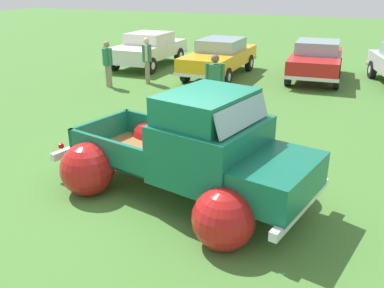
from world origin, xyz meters
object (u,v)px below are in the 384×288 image
Objects in this scene: vintage_pickup_truck at (198,159)px; show_car_0 at (148,48)px; spectator_0 at (215,82)px; spectator_1 at (147,58)px; show_car_2 at (316,59)px; spectator_2 at (108,62)px; show_car_1 at (220,56)px.

show_car_0 is at bearing 134.96° from vintage_pickup_truck.
spectator_1 is at bearing -145.76° from spectator_0.
spectator_1 is (-5.02, 7.30, 0.18)m from vintage_pickup_truck.
spectator_0 reaches higher than show_car_2.
spectator_2 is (-0.98, -1.04, -0.03)m from spectator_1.
spectator_2 reaches higher than show_car_1.
spectator_0 is 1.07× the size of spectator_2.
show_car_1 is 2.80× the size of spectator_1.
spectator_2 is at bearing 8.09° from show_car_0.
show_car_1 is 2.70× the size of spectator_0.
show_car_1 is 4.42m from spectator_2.
show_car_0 and show_car_2 have the same top height.
vintage_pickup_truck is 2.98× the size of spectator_1.
spectator_1 is 1.03× the size of spectator_2.
show_car_2 is 6.33m from spectator_1.
vintage_pickup_truck is at bearing -6.69° from show_car_2.
spectator_0 is at bearing -22.04° from show_car_2.
show_car_1 is 2.99m from spectator_1.
spectator_2 is at bearing -128.89° from spectator_0.
spectator_0 reaches higher than show_car_0.
vintage_pickup_truck is 8.67m from spectator_2.
vintage_pickup_truck is at bearing -104.33° from spectator_2.
spectator_0 is at bearing 119.05° from spectator_1.
spectator_2 reaches higher than show_car_0.
spectator_1 is 1.43m from spectator_2.
show_car_0 is 0.99× the size of show_car_2.
show_car_0 is 2.66× the size of spectator_2.
spectator_2 is at bearing -61.48° from show_car_2.
spectator_2 reaches higher than show_car_2.
show_car_1 is at bearing -80.15° from show_car_2.
spectator_1 is (1.55, -2.88, 0.15)m from show_car_0.
show_car_0 is at bearing -156.06° from spectator_0.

